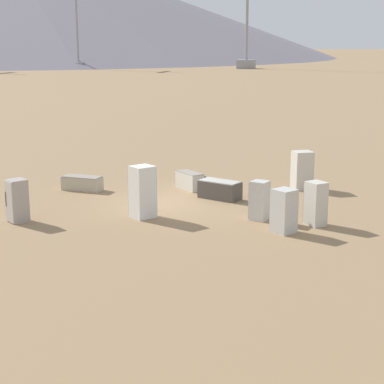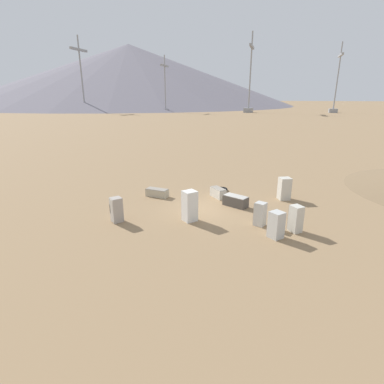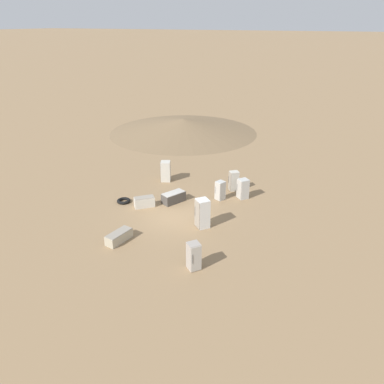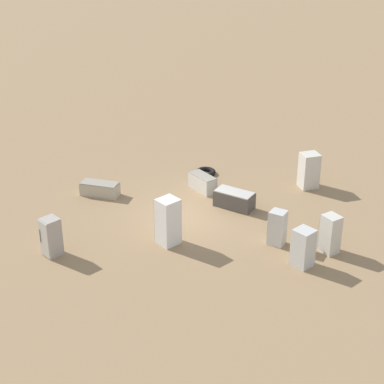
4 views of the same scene
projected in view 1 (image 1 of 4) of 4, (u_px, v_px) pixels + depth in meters
name	position (u px, v px, depth m)	size (l,w,h in m)	color
ground_plane	(167.00, 203.00, 25.65)	(1000.00, 1000.00, 0.00)	#937551
power_pylon_1	(247.00, 21.00, 146.97)	(11.99, 4.11, 34.26)	gray
power_pylon_2	(77.00, 34.00, 145.90)	(8.73, 2.99, 24.95)	gray
discarded_fridge_0	(190.00, 181.00, 27.92)	(1.44, 1.42, 0.75)	beige
discarded_fridge_1	(82.00, 183.00, 27.73)	(0.94, 1.80, 0.61)	#B2A88E
discarded_fridge_2	(17.00, 201.00, 22.78)	(0.88, 0.88, 1.54)	#A89E93
discarded_fridge_3	(302.00, 170.00, 27.87)	(1.02, 1.03, 1.66)	beige
discarded_fridge_4	(259.00, 200.00, 23.04)	(0.74, 0.78, 1.43)	silver
discarded_fridge_5	(220.00, 190.00, 26.20)	(1.41, 1.87, 0.75)	#4C4742
discarded_fridge_6	(316.00, 204.00, 22.35)	(0.88, 0.86, 1.55)	beige
discarded_fridge_7	(284.00, 211.00, 21.50)	(0.95, 0.96, 1.49)	silver
discarded_fridge_8	(142.00, 192.00, 23.31)	(1.07, 1.07, 1.91)	white
scrap_tire	(196.00, 178.00, 29.66)	(0.97, 0.97, 0.22)	black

